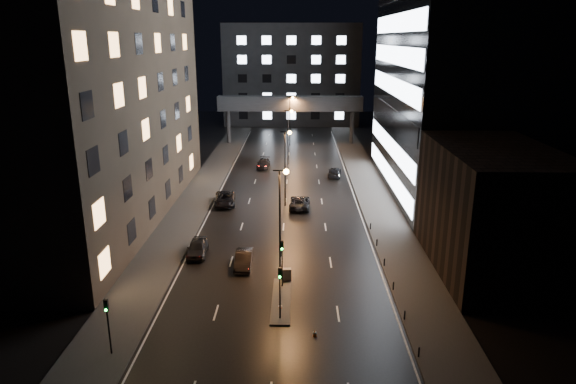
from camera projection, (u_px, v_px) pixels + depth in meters
name	position (u px, v px, depth m)	size (l,w,h in m)	color
ground	(287.00, 182.00, 80.23)	(160.00, 160.00, 0.00)	black
sidewalk_left	(202.00, 190.00, 75.65)	(5.00, 110.00, 0.15)	#383533
sidewalk_right	(371.00, 191.00, 75.20)	(5.00, 110.00, 0.15)	#383533
building_left	(91.00, 52.00, 59.55)	(15.00, 48.00, 40.00)	#2D2319
building_right_low	(491.00, 210.00, 48.46)	(10.00, 18.00, 12.00)	black
building_right_glass	(471.00, 31.00, 69.45)	(20.00, 36.00, 45.00)	black
building_far	(292.00, 74.00, 132.14)	(34.00, 14.00, 25.00)	#333335
skybridge	(290.00, 104.00, 106.54)	(30.00, 3.00, 10.00)	#333335
median_island	(281.00, 300.00, 43.83)	(1.60, 8.00, 0.15)	#383533
traffic_signal_near	(282.00, 256.00, 45.34)	(0.28, 0.34, 4.40)	black
traffic_signal_far	(280.00, 285.00, 40.08)	(0.28, 0.34, 4.40)	black
traffic_signal_corner	(108.00, 318.00, 35.55)	(0.28, 0.34, 4.40)	black
bollard_row	(389.00, 274.00, 47.85)	(0.12, 25.12, 0.90)	black
streetlight_near	(282.00, 207.00, 47.72)	(1.45, 0.50, 10.15)	black
streetlight_mid_a	(286.00, 158.00, 66.87)	(1.45, 0.50, 10.15)	black
streetlight_mid_b	(289.00, 132.00, 86.01)	(1.45, 0.50, 10.15)	black
streetlight_far	(291.00, 114.00, 105.15)	(1.45, 0.50, 10.15)	black
car_away_a	(197.00, 248.00, 52.98)	(1.93, 4.79, 1.63)	black
car_away_b	(244.00, 259.00, 50.30)	(1.60, 4.58, 1.51)	black
car_away_c	(225.00, 199.00, 69.04)	(2.67, 5.80, 1.61)	black
car_away_d	(263.00, 164.00, 88.65)	(2.05, 5.05, 1.47)	black
car_toward_a	(300.00, 202.00, 67.71)	(2.58, 5.59, 1.55)	black
car_toward_b	(335.00, 172.00, 83.08)	(2.03, 4.98, 1.45)	black
utility_cabinet	(287.00, 274.00, 47.18)	(0.77, 0.47, 1.14)	#555558
cone_a	(315.00, 333.00, 38.65)	(0.33, 0.33, 0.51)	orange
cone_b	(280.00, 307.00, 42.48)	(0.39, 0.39, 0.47)	#E6590C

